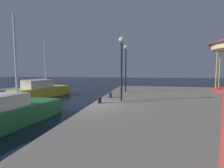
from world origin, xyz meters
The scene contains 6 objects.
ground_plane centered at (0.00, 0.00, 0.00)m, with size 120.00×120.00×0.00m, color black.
sailboat_yellow centered at (-7.55, 6.16, 0.70)m, with size 3.60×6.61×6.12m.
lamp_post_near_edge centered at (1.59, 1.17, 3.58)m, with size 0.36×0.36×4.03m.
lamp_post_mid_promenade centered at (1.36, 5.87, 3.72)m, with size 0.36×0.36×4.26m.
bollard_north centered at (0.39, 0.27, 1.00)m, with size 0.24×0.24×0.40m, color #2D2D33.
bollard_center centered at (0.64, 2.26, 1.00)m, with size 0.24×0.24×0.40m, color #2D2D33.
Camera 1 is at (2.91, -8.90, 2.69)m, focal length 25.70 mm.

